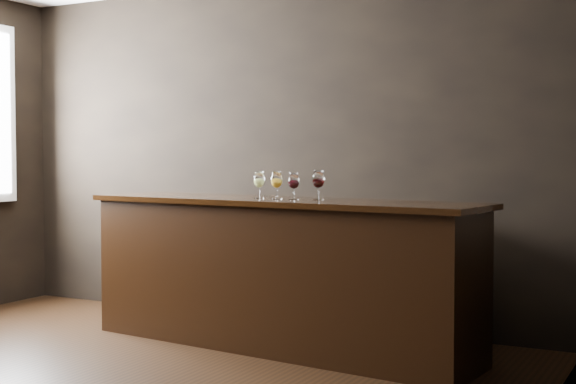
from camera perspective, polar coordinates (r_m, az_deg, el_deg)
The scene contains 8 objects.
room_shell at distance 5.07m, azimuth -15.95°, elevation 7.53°, with size 5.02×4.52×2.81m.
bar_counter at distance 5.71m, azimuth -0.73°, elevation -6.01°, with size 2.92×0.63×1.02m, color black.
bar_top at distance 5.65m, azimuth -0.74°, elevation -0.69°, with size 3.02×0.70×0.04m, color black.
back_bar_shelf at distance 6.43m, azimuth -1.32°, elevation -5.41°, with size 2.61×0.40×0.94m, color black.
glass_white at distance 5.71m, azimuth -2.07°, elevation 0.85°, with size 0.08×0.08×0.19m.
glass_amber at distance 5.61m, azimuth -0.82°, elevation 0.84°, with size 0.08×0.08×0.20m.
glass_red_a at distance 5.55m, azimuth 0.41°, elevation 0.74°, with size 0.08×0.08×0.18m.
glass_red_b at distance 5.53m, azimuth 2.17°, elevation 0.86°, with size 0.09×0.09×0.20m.
Camera 1 is at (3.26, -3.53, 1.36)m, focal length 50.00 mm.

